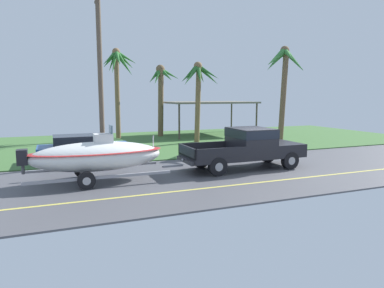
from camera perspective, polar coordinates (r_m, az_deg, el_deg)
name	(u,v)px	position (r m, az deg, el deg)	size (l,w,h in m)	color
ground	(193,146)	(23.42, 0.25, -0.33)	(36.00, 22.00, 0.11)	#4C4C51
pickup_truck_towing	(250,146)	(16.35, 9.47, -0.31)	(5.83, 2.10, 1.87)	black
boat_on_trailer	(97,156)	(14.09, -15.31, -1.91)	(6.36, 2.34, 2.21)	gray
parked_sedan_near	(84,149)	(18.49, -17.29, -0.77)	(4.48, 1.84, 1.38)	#234C89
carport_awning	(208,103)	(29.60, 2.69, 6.69)	(7.29, 4.84, 2.85)	#4C4238
palm_tree_near_left	(161,86)	(28.44, -5.11, 9.47)	(2.71, 2.38, 5.80)	brown
palm_tree_near_right	(198,82)	(24.56, 0.94, 10.06)	(3.21, 2.86, 5.68)	brown
palm_tree_mid	(118,70)	(27.65, -12.05, 11.80)	(2.94, 3.07, 6.91)	brown
palm_tree_far_left	(283,70)	(23.18, 14.71, 11.57)	(3.47, 2.91, 6.44)	brown
utility_pole	(100,73)	(17.89, -14.76, 11.10)	(0.24, 1.80, 8.54)	brown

